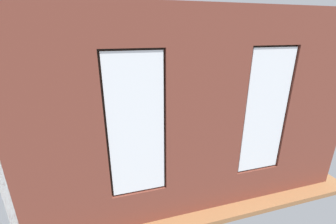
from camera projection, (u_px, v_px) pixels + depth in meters
name	position (u px, v px, depth m)	size (l,w,h in m)	color
ground_plane	(162.00, 143.00, 6.56)	(6.42, 6.12, 0.10)	#99663D
brick_wall_with_windows	(205.00, 123.00, 3.55)	(5.82, 0.30, 3.41)	brown
white_wall_right	(40.00, 95.00, 5.02)	(0.10, 5.12, 3.41)	white
couch_by_window	(150.00, 179.00, 4.39)	(1.94, 0.87, 0.80)	black
couch_left	(227.00, 121.00, 7.18)	(0.94, 2.11, 0.80)	black
coffee_table	(166.00, 125.00, 6.77)	(1.38, 0.76, 0.43)	#A87547
cup_ceramic	(166.00, 122.00, 6.73)	(0.08, 0.08, 0.09)	silver
candle_jar	(153.00, 124.00, 6.52)	(0.08, 0.08, 0.12)	#B7333D
remote_gray	(176.00, 120.00, 6.97)	(0.05, 0.17, 0.02)	#59595B
remote_black	(170.00, 124.00, 6.67)	(0.05, 0.17, 0.02)	black
remote_silver	(159.00, 122.00, 6.79)	(0.05, 0.17, 0.02)	#B2B2B7
media_console	(63.00, 157.00, 5.32)	(1.14, 0.42, 0.46)	black
tv_flatscreen	(59.00, 132.00, 5.10)	(1.22, 0.20, 0.83)	black
papasan_chair	(134.00, 111.00, 7.72)	(1.19, 1.19, 0.72)	olive
potted_plant_by_left_couch	(197.00, 104.00, 8.37)	(0.41, 0.41, 0.70)	#47423D
potted_plant_foreground_right	(81.00, 106.00, 7.52)	(0.68, 0.68, 1.05)	gray
potted_plant_corner_far_left	(289.00, 140.00, 4.98)	(0.98, 1.01, 1.31)	gray
potted_plant_corner_near_left	(207.00, 95.00, 8.80)	(1.05, 1.02, 1.30)	#9E5638
potted_plant_near_tv	(83.00, 158.00, 4.39)	(1.04, 1.04, 1.20)	#9E5638
potted_plant_between_couches	(215.00, 159.00, 4.75)	(0.57, 0.57, 0.82)	#47423D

